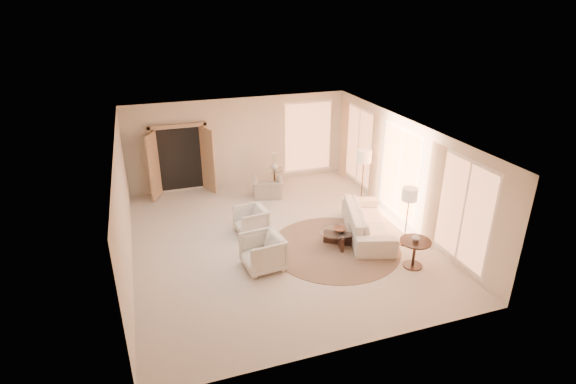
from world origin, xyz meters
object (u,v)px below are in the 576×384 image
object	(u,v)px
armchair_right	(263,251)
bowl	(340,229)
side_table	(275,176)
floor_lamp_near	(364,159)
end_vase	(416,238)
accent_chair	(267,185)
floor_lamp_far	(409,197)
side_vase	(274,166)
end_table	(415,249)
armchair_left	(251,219)
sofa	(367,222)
coffee_table	(340,236)

from	to	relation	value
armchair_right	bowl	xyz separation A→B (m)	(2.07, 0.39, -0.01)
side_table	floor_lamp_near	distance (m)	3.11
end_vase	accent_chair	bearing A→B (deg)	113.20
floor_lamp_far	side_vase	bearing A→B (deg)	113.86
end_table	end_vase	size ratio (longest dim) A/B	3.91
armchair_left	end_table	size ratio (longest dim) A/B	1.10
armchair_right	end_vase	world-z (taller)	armchair_right
sofa	bowl	distance (m)	0.92
accent_chair	end_vase	distance (m)	5.21
side_vase	side_table	bearing A→B (deg)	0.00
accent_chair	side_table	world-z (taller)	accent_chair
sofa	coffee_table	size ratio (longest dim) A/B	1.82
side_vase	bowl	bearing A→B (deg)	-83.62
armchair_right	side_vase	distance (m)	4.67
sofa	coffee_table	bearing A→B (deg)	122.74
sofa	side_vase	distance (m)	3.98
sofa	bowl	size ratio (longest dim) A/B	8.14
armchair_right	end_table	xyz separation A→B (m)	(3.25, -1.03, 0.01)
coffee_table	side_vase	bearing A→B (deg)	96.38
sofa	side_vase	bearing A→B (deg)	36.61
armchair_right	floor_lamp_far	size ratio (longest dim) A/B	0.58
armchair_right	side_vase	xyz separation A→B (m)	(1.62, 4.37, 0.30)
accent_chair	side_table	bearing A→B (deg)	-109.80
armchair_right	coffee_table	world-z (taller)	armchair_right
end_vase	side_vase	world-z (taller)	side_vase
end_table	floor_lamp_far	xyz separation A→B (m)	(0.35, 0.93, 0.83)
side_table	bowl	world-z (taller)	side_table
bowl	side_vase	bearing A→B (deg)	96.38
side_table	floor_lamp_near	size ratio (longest dim) A/B	0.36
accent_chair	side_table	xyz separation A→B (m)	(0.42, 0.63, -0.01)
end_table	bowl	world-z (taller)	end_table
armchair_right	end_table	distance (m)	3.41
bowl	side_vase	world-z (taller)	side_vase
side_vase	accent_chair	bearing A→B (deg)	-123.84
armchair_left	side_table	size ratio (longest dim) A/B	1.24
sofa	end_vase	size ratio (longest dim) A/B	13.98
coffee_table	side_vase	world-z (taller)	side_vase
sofa	end_table	size ratio (longest dim) A/B	3.58
coffee_table	side_table	world-z (taller)	side_table
sofa	side_table	distance (m)	3.97
accent_chair	end_vase	xyz separation A→B (m)	(2.05, -4.77, 0.36)
accent_chair	floor_lamp_far	size ratio (longest dim) A/B	0.59
side_vase	floor_lamp_near	bearing A→B (deg)	-47.27
armchair_right	bowl	distance (m)	2.10
armchair_left	side_vase	world-z (taller)	side_vase
coffee_table	bowl	size ratio (longest dim) A/B	4.48
side_table	bowl	bearing A→B (deg)	-83.62
armchair_right	floor_lamp_near	world-z (taller)	floor_lamp_near
end_table	side_table	xyz separation A→B (m)	(-1.63, 5.40, -0.08)
end_table	floor_lamp_far	size ratio (longest dim) A/B	0.46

